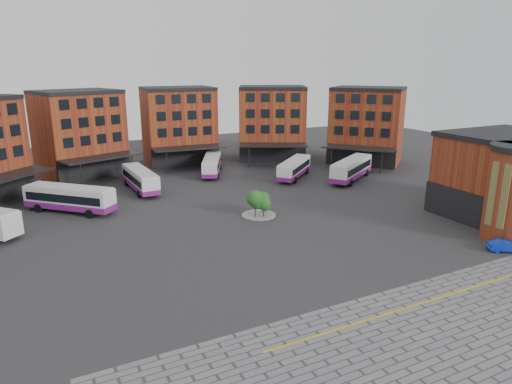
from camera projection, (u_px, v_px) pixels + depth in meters
name	position (u px, v px, depth m)	size (l,w,h in m)	color
ground	(294.00, 251.00, 47.62)	(160.00, 160.00, 0.00)	#28282B
paving_zone	(497.00, 365.00, 29.57)	(50.00, 22.00, 0.02)	slate
yellow_line	(407.00, 308.00, 36.44)	(26.00, 0.15, 0.02)	gold
main_building	(152.00, 136.00, 76.46)	(94.14, 42.48, 14.60)	brown
east_building	(508.00, 178.00, 55.99)	(17.40, 15.40, 10.60)	brown
tree_island	(260.00, 202.00, 58.01)	(4.40, 4.40, 3.60)	gray
bus_b	(69.00, 198.00, 59.66)	(10.90, 10.63, 3.49)	silver
bus_c	(140.00, 179.00, 69.90)	(3.35, 11.89, 3.32)	silver
bus_d	(212.00, 164.00, 80.40)	(7.26, 11.36, 3.20)	silver
bus_e	(294.00, 168.00, 77.73)	(10.13, 9.41, 3.17)	white
bus_f	(351.00, 169.00, 76.29)	(12.17, 9.14, 3.54)	white
blue_car	(506.00, 246.00, 47.36)	(1.30, 3.72, 1.22)	#0E2CB6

